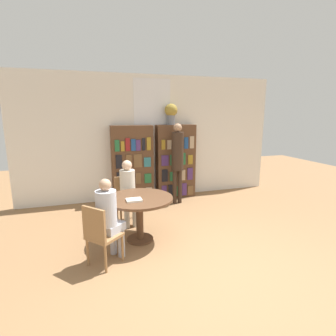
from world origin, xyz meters
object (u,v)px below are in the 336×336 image
bookshelf_left (132,164)px  librarian_standing (177,156)px  reading_table (139,205)px  bookshelf_right (175,162)px  flower_vase (171,112)px  seated_reader_left (128,188)px  chair_near_camera (100,233)px  chair_left_side (126,197)px  seated_reader_right (109,214)px

bookshelf_left → librarian_standing: size_ratio=0.97×
reading_table → bookshelf_right: bearing=57.2°
flower_vase → seated_reader_left: bearing=-133.3°
flower_vase → seated_reader_left: (-1.29, -1.37, -1.41)m
chair_near_camera → bookshelf_right: bearing=101.4°
flower_vase → bookshelf_right: bearing=-2.3°
bookshelf_right → librarian_standing: librarian_standing is taller
chair_left_side → seated_reader_right: 1.45m
chair_near_camera → seated_reader_left: size_ratio=0.71×
bookshelf_right → chair_left_side: (-1.43, -1.19, -0.42)m
reading_table → seated_reader_right: seated_reader_right is taller
seated_reader_left → flower_vase: bearing=-139.0°
flower_vase → librarian_standing: size_ratio=0.27×
seated_reader_left → librarian_standing: librarian_standing is taller
bookshelf_right → reading_table: bearing=-122.8°
chair_near_camera → librarian_standing: size_ratio=0.47×
chair_near_camera → bookshelf_left: bearing=119.3°
chair_near_camera → seated_reader_right: size_ratio=0.72×
chair_near_camera → seated_reader_right: seated_reader_right is taller
chair_near_camera → chair_left_side: size_ratio=1.00×
seated_reader_left → reading_table: bearing=90.0°
flower_vase → librarian_standing: 1.10m
bookshelf_right → chair_near_camera: (-2.00, -2.67, -0.42)m
librarian_standing → seated_reader_right: bearing=-130.4°
chair_left_side → seated_reader_right: bearing=66.2°
chair_near_camera → librarian_standing: (1.88, 2.17, 0.65)m
reading_table → bookshelf_left: bearing=83.1°
reading_table → seated_reader_left: seated_reader_left is taller
bookshelf_right → reading_table: size_ratio=1.65×
reading_table → librarian_standing: 2.06m
bookshelf_right → chair_near_camera: bearing=-126.9°
chair_near_camera → seated_reader_left: 1.45m
chair_near_camera → chair_left_side: same height
chair_near_camera → chair_left_side: 1.59m
bookshelf_left → seated_reader_left: bearing=-103.3°
seated_reader_left → seated_reader_right: bearing=63.0°
seated_reader_right → reading_table: bearing=90.0°
bookshelf_left → reading_table: bookshelf_left is taller
librarian_standing → reading_table: bearing=-127.6°
bookshelf_right → seated_reader_left: bookshelf_right is taller
bookshelf_right → seated_reader_right: 3.17m
flower_vase → librarian_standing: bearing=-90.9°
chair_left_side → bookshelf_left: bearing=-111.7°
chair_left_side → seated_reader_left: size_ratio=0.71×
reading_table → seated_reader_right: 0.72m
bookshelf_right → flower_vase: size_ratio=3.63×
bookshelf_right → chair_left_side: bearing=-140.2°
seated_reader_left → librarian_standing: (1.29, 0.87, 0.43)m
flower_vase → chair_near_camera: flower_vase is taller
bookshelf_right → flower_vase: flower_vase is taller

